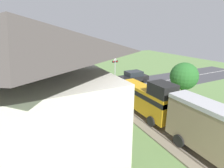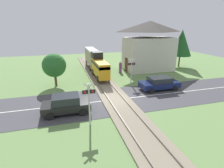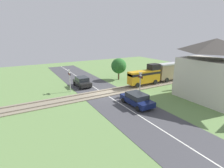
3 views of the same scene
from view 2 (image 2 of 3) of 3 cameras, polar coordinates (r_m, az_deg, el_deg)
ground_plane at (r=17.10m, az=1.19°, el=-5.15°), size 60.00×60.00×0.00m
road_surface at (r=17.10m, az=1.19°, el=-5.12°), size 48.00×6.40×0.02m
track_bed at (r=17.07m, az=1.19°, el=-4.94°), size 2.80×48.00×0.24m
train at (r=26.53m, az=-5.59°, el=7.62°), size 1.58×12.40×3.18m
car_near_crossing at (r=14.83m, az=-14.76°, el=-6.31°), size 3.84×1.98×1.54m
car_far_side at (r=20.24m, az=15.20°, el=0.34°), size 4.38×2.07×1.46m
crossing_signal_west_approach at (r=12.22m, az=-7.50°, el=-4.71°), size 0.90×0.18×3.27m
crossing_signal_east_approach at (r=20.85m, az=6.35°, el=5.20°), size 0.90×0.18×3.27m
station_building at (r=28.66m, az=11.89°, el=11.81°), size 7.93×5.01×7.54m
pedestrian_by_station at (r=26.70m, az=2.74°, el=5.41°), size 0.43×0.43×1.75m
tree_by_station at (r=32.19m, az=21.71°, el=12.39°), size 3.54×3.54×6.23m
tree_roadside_hedge at (r=21.33m, az=-18.36°, el=5.76°), size 2.72×2.72×3.85m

